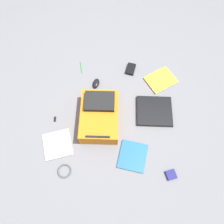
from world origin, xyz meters
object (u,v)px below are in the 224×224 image
object	(u,v)px
laptop	(154,111)
book_manual	(161,80)
backpack	(100,116)
book_red	(58,145)
cable_coil	(64,171)
book_comic	(133,156)
power_brick	(131,69)
pen_black	(81,67)
earbud_pouch	(171,175)
computer_mouse	(96,83)
usb_stick	(55,119)

from	to	relation	value
laptop	book_manual	distance (m)	0.33
backpack	book_red	size ratio (longest dim) A/B	1.58
cable_coil	book_red	bearing A→B (deg)	-67.93
book_manual	book_red	bearing A→B (deg)	37.32
book_comic	laptop	bearing A→B (deg)	-114.49
book_manual	cable_coil	distance (m)	1.17
power_brick	backpack	bearing A→B (deg)	63.91
pen_black	earbud_pouch	world-z (taller)	earbud_pouch
computer_mouse	book_comic	bearing A→B (deg)	127.85
book_comic	computer_mouse	size ratio (longest dim) A/B	2.69
book_red	pen_black	size ratio (longest dim) A/B	2.13
backpack	book_red	distance (m)	0.42
backpack	earbud_pouch	size ratio (longest dim) A/B	6.02
power_brick	laptop	bearing A→B (deg)	116.06
book_comic	power_brick	distance (m)	0.83
backpack	pen_black	xyz separation A→B (m)	(0.22, -0.53, -0.07)
pen_black	cable_coil	bearing A→B (deg)	88.48
earbud_pouch	pen_black	bearing A→B (deg)	-50.42
book_red	earbud_pouch	size ratio (longest dim) A/B	3.82
book_manual	earbud_pouch	world-z (taller)	earbud_pouch
cable_coil	power_brick	world-z (taller)	power_brick
cable_coil	earbud_pouch	world-z (taller)	earbud_pouch
backpack	usb_stick	distance (m)	0.40
book_red	power_brick	distance (m)	0.96
book_manual	earbud_pouch	bearing A→B (deg)	92.83
earbud_pouch	usb_stick	size ratio (longest dim) A/B	1.59
computer_mouse	usb_stick	bearing A→B (deg)	58.31
book_comic	earbud_pouch	size ratio (longest dim) A/B	3.66
book_red	cable_coil	distance (m)	0.22
cable_coil	backpack	bearing A→B (deg)	-118.58
laptop	usb_stick	bearing A→B (deg)	7.43
cable_coil	book_comic	bearing A→B (deg)	-164.90
backpack	cable_coil	world-z (taller)	backpack
book_red	book_manual	world-z (taller)	book_red
earbud_pouch	book_red	bearing A→B (deg)	-12.16
backpack	earbud_pouch	bearing A→B (deg)	142.80
backpack	power_brick	distance (m)	0.59
book_comic	computer_mouse	world-z (taller)	computer_mouse
laptop	earbud_pouch	distance (m)	0.54
laptop	power_brick	distance (m)	0.48
backpack	computer_mouse	world-z (taller)	backpack
backpack	cable_coil	size ratio (longest dim) A/B	3.97
computer_mouse	earbud_pouch	bearing A→B (deg)	139.25
book_comic	cable_coil	xyz separation A→B (m)	(0.53, 0.14, -0.00)
backpack	pen_black	world-z (taller)	backpack
backpack	earbud_pouch	world-z (taller)	backpack
laptop	book_comic	xyz separation A→B (m)	(0.18, 0.40, -0.01)
earbud_pouch	laptop	bearing A→B (deg)	-78.03
book_comic	earbud_pouch	world-z (taller)	earbud_pouch
usb_stick	power_brick	bearing A→B (deg)	-139.93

